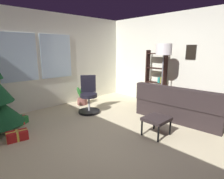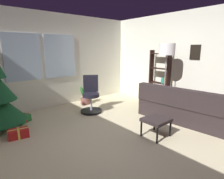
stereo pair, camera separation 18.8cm
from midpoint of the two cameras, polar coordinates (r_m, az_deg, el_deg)
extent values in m
cube|color=beige|center=(3.66, 3.78, -15.33)|extent=(5.02, 5.38, 0.10)
cube|color=silver|center=(5.55, -16.26, 8.54)|extent=(5.02, 0.10, 2.63)
cube|color=silver|center=(5.18, -25.05, 9.07)|extent=(0.90, 0.03, 1.20)
cube|color=silver|center=(5.54, -14.88, 9.98)|extent=(0.90, 0.03, 1.20)
cube|color=silver|center=(5.36, 24.34, 7.80)|extent=(0.10, 5.38, 2.63)
cube|color=black|center=(5.25, 25.43, 10.44)|extent=(0.02, 0.27, 0.37)
cube|color=#2A2122|center=(4.72, 22.24, -6.36)|extent=(0.99, 2.05, 0.41)
cube|color=#2A2122|center=(4.31, 20.99, -2.34)|extent=(0.38, 1.99, 0.41)
cube|color=#2A2122|center=(5.03, 12.86, -0.93)|extent=(0.83, 0.21, 0.20)
cube|color=#2A2122|center=(5.23, 31.28, -5.45)|extent=(0.72, 0.87, 0.41)
cube|color=#B3212A|center=(4.49, 19.68, -2.09)|extent=(0.27, 0.43, 0.42)
cube|color=beige|center=(4.38, 23.18, -2.74)|extent=(0.22, 0.41, 0.42)
cube|color=#9E402C|center=(4.69, 14.67, -1.14)|extent=(0.30, 0.44, 0.42)
cube|color=#2A2122|center=(3.67, 15.06, -9.11)|extent=(0.47, 0.43, 0.06)
cylinder|color=black|center=(3.49, 15.44, -13.59)|extent=(0.04, 0.04, 0.30)
cylinder|color=black|center=(3.81, 19.06, -11.51)|extent=(0.04, 0.04, 0.30)
cylinder|color=black|center=(3.69, 10.58, -11.85)|extent=(0.04, 0.04, 0.30)
cylinder|color=black|center=(3.99, 14.42, -10.07)|extent=(0.04, 0.04, 0.30)
cylinder|color=#4C331E|center=(4.57, -30.53, -9.50)|extent=(0.12, 0.12, 0.16)
sphere|color=red|center=(4.63, -30.13, 1.58)|extent=(0.05, 0.05, 0.05)
sphere|color=silver|center=(4.45, -30.54, 6.09)|extent=(0.06, 0.06, 0.06)
sphere|color=blue|center=(4.49, -30.51, 5.23)|extent=(0.05, 0.05, 0.05)
cube|color=red|center=(3.96, -25.85, -12.22)|extent=(0.39, 0.25, 0.17)
cube|color=#EAD84C|center=(3.96, -25.85, -12.22)|extent=(0.37, 0.10, 0.18)
cube|color=#EAD84C|center=(3.96, -25.85, -12.22)|extent=(0.07, 0.21, 0.18)
cube|color=#1E722D|center=(4.71, -24.91, -8.24)|extent=(0.36, 0.33, 0.16)
cube|color=red|center=(4.71, -24.91, -8.24)|extent=(0.28, 0.17, 0.17)
cube|color=red|center=(4.71, -24.91, -8.24)|extent=(0.14, 0.21, 0.17)
cylinder|color=black|center=(4.95, -5.37, -6.71)|extent=(0.56, 0.56, 0.06)
cylinder|color=#B2B2B7|center=(4.88, -5.43, -4.09)|extent=(0.05, 0.05, 0.41)
cylinder|color=black|center=(4.82, -5.48, -1.74)|extent=(0.44, 0.44, 0.09)
cube|color=black|center=(4.95, -5.55, 1.91)|extent=(0.39, 0.32, 0.46)
cube|color=black|center=(5.41, 18.07, 2.93)|extent=(0.18, 0.04, 1.62)
cube|color=black|center=(5.74, 12.99, 3.77)|extent=(0.18, 0.04, 1.62)
cube|color=black|center=(5.68, 15.12, -2.22)|extent=(0.18, 0.56, 0.02)
cube|color=black|center=(5.59, 15.37, 1.98)|extent=(0.18, 0.56, 0.02)
cube|color=black|center=(5.53, 15.63, 6.29)|extent=(0.18, 0.56, 0.02)
cube|color=black|center=(5.50, 15.89, 10.68)|extent=(0.18, 0.56, 0.02)
cube|color=maroon|center=(5.55, 17.01, -1.51)|extent=(0.16, 0.06, 0.20)
cube|color=#265085|center=(5.60, 16.33, -1.60)|extent=(0.16, 0.06, 0.15)
cube|color=beige|center=(5.65, 15.81, -1.23)|extent=(0.13, 0.07, 0.19)
cube|color=#36743E|center=(5.68, 15.00, -1.29)|extent=(0.17, 0.07, 0.15)
cube|color=#743263|center=(5.72, 14.46, -0.89)|extent=(0.16, 0.04, 0.21)
cube|color=#AC7723|center=(5.77, 14.02, -1.09)|extent=(0.13, 0.06, 0.14)
cube|color=#535951|center=(5.80, 13.39, -0.95)|extent=(0.16, 0.07, 0.15)
cube|color=olive|center=(5.48, 17.36, 2.72)|extent=(0.14, 0.06, 0.18)
cube|color=teal|center=(5.52, 16.68, 2.72)|extent=(0.15, 0.07, 0.16)
cylinder|color=slate|center=(5.17, 16.58, -6.50)|extent=(0.28, 0.28, 0.03)
cylinder|color=slate|center=(4.98, 17.12, 1.71)|extent=(0.03, 0.03, 1.48)
cylinder|color=white|center=(4.90, 17.80, 11.83)|extent=(0.40, 0.40, 0.28)
cylinder|color=brown|center=(5.68, -7.29, -3.53)|extent=(0.30, 0.30, 0.18)
ellipsoid|color=#276B28|center=(5.58, -8.14, -0.92)|extent=(0.21, 0.19, 0.39)
ellipsoid|color=#276B28|center=(5.65, -7.09, -0.48)|extent=(0.15, 0.21, 0.43)
ellipsoid|color=#276B28|center=(5.72, -7.48, -0.94)|extent=(0.17, 0.20, 0.31)
ellipsoid|color=#276B28|center=(5.62, -6.49, -1.19)|extent=(0.18, 0.21, 0.31)
camera|label=1|loc=(0.09, -88.55, 0.33)|focal=29.39mm
camera|label=2|loc=(0.09, 91.45, -0.33)|focal=29.39mm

